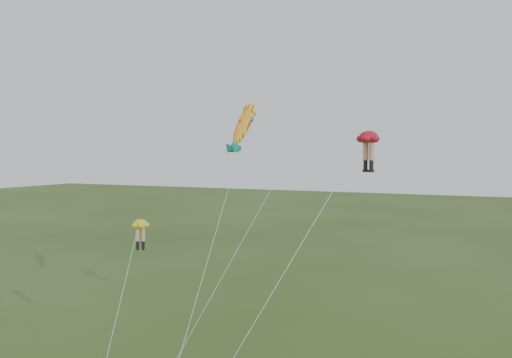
% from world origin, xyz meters
% --- Properties ---
extents(legs_kite_red_mid, '(6.68, 9.85, 13.86)m').
position_xyz_m(legs_kite_red_mid, '(6.49, 5.94, 13.07)').
color(legs_kite_red_mid, '#B51226').
rests_on(legs_kite_red_mid, ground).
extents(legs_kite_yellow, '(2.57, 7.13, 9.08)m').
position_xyz_m(legs_kite_yellow, '(-5.15, 2.56, 8.35)').
color(legs_kite_yellow, yellow).
rests_on(legs_kite_yellow, ground).
extents(fish_kite, '(1.57, 12.00, 16.04)m').
position_xyz_m(fish_kite, '(-1.63, 8.39, 14.40)').
color(fish_kite, yellow).
rests_on(fish_kite, ground).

